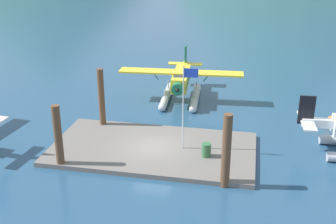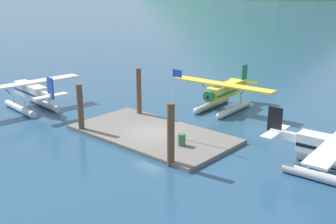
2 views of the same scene
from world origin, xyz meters
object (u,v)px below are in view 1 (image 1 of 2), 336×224
(fuel_drum, at_px, (206,150))
(seaplane_yellow_bow_centre, at_px, (181,83))
(mooring_buoy, at_px, (332,121))
(flagpole, at_px, (185,98))

(fuel_drum, height_order, seaplane_yellow_bow_centre, seaplane_yellow_bow_centre)
(fuel_drum, height_order, mooring_buoy, fuel_drum)
(flagpole, xyz_separation_m, mooring_buoy, (10.09, 6.25, -3.38))
(flagpole, height_order, fuel_drum, flagpole)
(flagpole, bearing_deg, fuel_drum, -29.27)
(fuel_drum, distance_m, mooring_buoy, 11.14)
(flagpole, relative_size, mooring_buoy, 6.65)
(flagpole, distance_m, seaplane_yellow_bow_centre, 10.01)
(flagpole, bearing_deg, mooring_buoy, 31.80)
(fuel_drum, distance_m, seaplane_yellow_bow_centre, 11.00)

